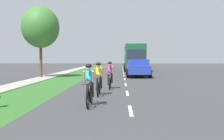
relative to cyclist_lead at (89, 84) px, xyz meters
name	(u,v)px	position (x,y,z in m)	size (l,w,h in m)	color
ground_plane	(125,79)	(1.48, 12.50, -0.81)	(120.00, 120.00, 0.00)	#38383A
grass_verge	(68,79)	(-3.35, 12.50, -0.81)	(2.93, 70.00, 0.01)	#2D6026
sidewalk_concrete	(42,79)	(-5.59, 12.50, -0.81)	(1.54, 70.00, 0.10)	#9E998E
lane_markings_center	(124,76)	(1.48, 16.50, -0.81)	(0.12, 53.49, 0.01)	white
cyclist_lead	(89,84)	(0.00, 0.00, 0.00)	(0.42, 1.72, 1.58)	black
cyclist_trailing	(99,78)	(0.11, 2.77, 0.00)	(0.42, 1.72, 1.58)	black
cyclist_distant	(110,75)	(0.54, 5.34, 0.00)	(0.42, 1.72, 1.58)	black
pickup_blue	(138,68)	(2.78, 14.98, 0.02)	(2.22, 5.10, 1.64)	#23389E
bus_dark_green	(134,56)	(3.00, 27.20, 1.17)	(2.78, 11.60, 3.48)	#194C2D
suv_white	(131,62)	(3.26, 45.31, 0.14)	(2.15, 4.70, 1.79)	silver
street_tree_near	(41,27)	(-6.03, 13.64, 3.70)	(3.35, 3.35, 6.36)	brown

